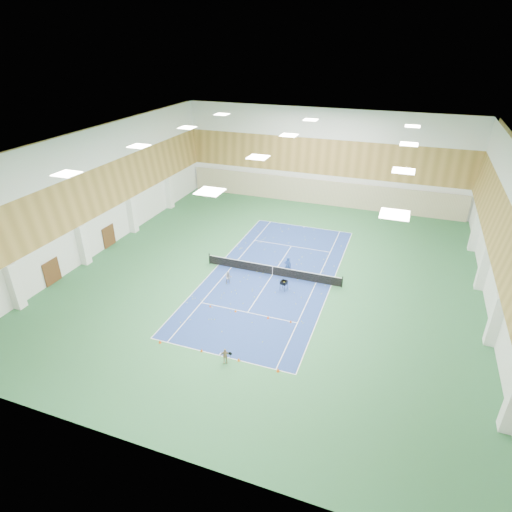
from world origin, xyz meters
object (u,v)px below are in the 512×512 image
at_px(tennis_net, 273,270).
at_px(ball_cart, 284,285).
at_px(coach, 288,266).
at_px(child_court, 229,277).
at_px(child_apron, 225,356).

relative_size(tennis_net, ball_cart, 13.59).
relative_size(coach, child_court, 1.48).
xyz_separation_m(tennis_net, coach, (1.25, 0.65, 0.33)).
xyz_separation_m(child_court, ball_cart, (4.94, 0.57, -0.13)).
bearing_deg(child_court, child_apron, -91.73).
bearing_deg(child_apron, tennis_net, 68.86).
xyz_separation_m(tennis_net, child_court, (-3.21, -2.76, 0.05)).
height_order(coach, child_apron, coach).
relative_size(tennis_net, child_court, 10.71).
relative_size(child_court, ball_cart, 1.27).
xyz_separation_m(tennis_net, ball_cart, (1.73, -2.19, -0.08)).
distance_m(tennis_net, ball_cart, 2.79).
relative_size(tennis_net, coach, 7.25).
height_order(child_court, ball_cart, child_court).
height_order(child_apron, ball_cart, child_apron).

